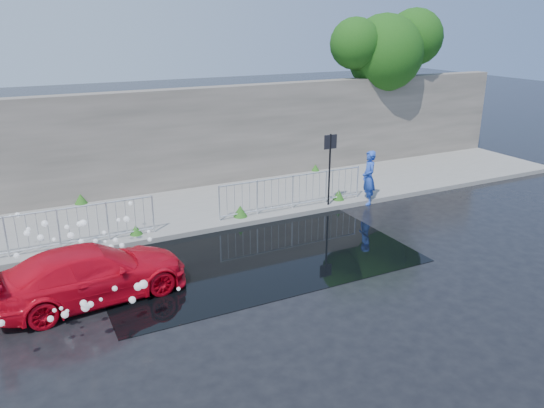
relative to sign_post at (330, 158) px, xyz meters
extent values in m
plane|color=black|center=(-4.20, -3.10, -1.72)|extent=(90.00, 90.00, 0.00)
cube|color=gray|center=(-4.20, 1.90, -1.65)|extent=(30.00, 4.00, 0.15)
cube|color=gray|center=(-4.20, -0.10, -1.64)|extent=(30.00, 0.25, 0.16)
cube|color=#554F48|center=(-4.20, 4.10, 0.18)|extent=(30.00, 0.60, 3.50)
cube|color=black|center=(-3.70, -2.10, -1.72)|extent=(8.00, 5.00, 0.01)
cylinder|color=black|center=(0.00, 0.00, -0.47)|extent=(0.06, 0.06, 2.50)
cube|color=black|center=(0.00, 0.00, 0.53)|extent=(0.45, 0.04, 0.45)
cylinder|color=#332114|center=(5.80, 5.10, 0.78)|extent=(0.36, 0.36, 5.00)
sphere|color=#104410|center=(5.30, 4.30, 2.88)|extent=(3.15, 3.15, 3.15)
sphere|color=#104410|center=(6.80, 4.30, 3.48)|extent=(2.37, 2.37, 2.37)
sphere|color=#104410|center=(3.80, 4.30, 3.28)|extent=(2.04, 2.04, 2.04)
cylinder|color=silver|center=(-5.70, 0.25, -1.02)|extent=(0.05, 0.05, 1.10)
cylinder|color=silver|center=(-8.20, 0.25, -0.50)|extent=(5.00, 0.04, 0.04)
cylinder|color=silver|center=(-8.20, 0.25, -1.45)|extent=(5.00, 0.04, 0.04)
cylinder|color=silver|center=(-3.70, 0.25, -1.02)|extent=(0.05, 0.05, 1.10)
cylinder|color=silver|center=(1.30, 0.25, -1.02)|extent=(0.05, 0.05, 1.10)
cylinder|color=silver|center=(-1.20, 0.25, -0.50)|extent=(5.00, 0.04, 0.04)
cylinder|color=silver|center=(-1.20, 0.25, -1.45)|extent=(5.00, 0.04, 0.04)
cone|color=#134A17|center=(-6.20, 0.30, -1.44)|extent=(0.36, 0.36, 0.27)
cone|color=#134A17|center=(-3.00, 0.30, -1.40)|extent=(0.44, 0.44, 0.36)
cone|color=#134A17|center=(0.60, 0.30, -1.39)|extent=(0.38, 0.38, 0.37)
cone|color=#134A17|center=(-7.20, 3.80, -1.41)|extent=(0.42, 0.42, 0.33)
cone|color=#134A17|center=(1.80, 3.80, -1.45)|extent=(0.34, 0.34, 0.25)
sphere|color=white|center=(-6.25, -1.34, -1.48)|extent=(0.11, 0.11, 0.11)
sphere|color=white|center=(-9.26, -0.99, -1.07)|extent=(0.14, 0.14, 0.14)
sphere|color=white|center=(-7.71, -0.12, -0.85)|extent=(0.14, 0.14, 0.14)
sphere|color=white|center=(-7.16, -1.26, -1.17)|extent=(0.15, 0.15, 0.15)
sphere|color=white|center=(-6.22, 0.66, -0.76)|extent=(0.12, 0.12, 0.12)
sphere|color=white|center=(-8.92, -0.04, -0.80)|extent=(0.11, 0.11, 0.11)
sphere|color=white|center=(-6.98, -0.96, -1.12)|extent=(0.13, 0.13, 0.13)
sphere|color=white|center=(-8.39, -0.55, -0.99)|extent=(0.10, 0.10, 0.10)
sphere|color=white|center=(-9.11, 0.65, -0.62)|extent=(0.13, 0.13, 0.13)
sphere|color=white|center=(-9.28, 0.59, -0.60)|extent=(0.06, 0.06, 0.06)
sphere|color=white|center=(-6.15, -1.10, -1.21)|extent=(0.12, 0.12, 0.12)
sphere|color=white|center=(-6.90, -1.64, -1.41)|extent=(0.09, 0.09, 0.09)
sphere|color=white|center=(-8.39, -0.66, -0.97)|extent=(0.08, 0.08, 0.08)
sphere|color=white|center=(-9.27, -1.22, -1.26)|extent=(0.09, 0.09, 0.09)
sphere|color=white|center=(-6.43, -1.59, -1.30)|extent=(0.11, 0.11, 0.11)
sphere|color=white|center=(-7.63, -0.07, -0.84)|extent=(0.13, 0.13, 0.13)
sphere|color=white|center=(-8.07, -0.93, -1.22)|extent=(0.06, 0.06, 0.06)
sphere|color=white|center=(-8.00, -0.61, -0.94)|extent=(0.17, 0.17, 0.17)
sphere|color=white|center=(-7.78, -0.71, -1.10)|extent=(0.13, 0.13, 0.13)
sphere|color=white|center=(-6.53, -0.27, -0.87)|extent=(0.17, 0.17, 0.17)
sphere|color=white|center=(-8.02, -0.12, -0.88)|extent=(0.13, 0.13, 0.13)
sphere|color=white|center=(-8.96, -0.17, -0.86)|extent=(0.16, 0.16, 0.16)
sphere|color=white|center=(-8.53, -0.10, -0.70)|extent=(0.17, 0.17, 0.17)
sphere|color=white|center=(-7.46, -1.70, -1.40)|extent=(0.18, 0.18, 0.18)
sphere|color=white|center=(-7.46, -0.86, -1.10)|extent=(0.12, 0.12, 0.12)
sphere|color=white|center=(-6.10, -0.84, -1.10)|extent=(0.09, 0.09, 0.09)
sphere|color=white|center=(-6.87, -1.12, -1.24)|extent=(0.13, 0.13, 0.13)
sphere|color=white|center=(-7.23, -0.91, -1.14)|extent=(0.09, 0.09, 0.09)
sphere|color=white|center=(-8.68, -0.33, -0.97)|extent=(0.16, 0.16, 0.16)
sphere|color=white|center=(-9.59, -1.42, -1.39)|extent=(0.12, 0.12, 0.12)
sphere|color=white|center=(-6.74, -0.25, -0.87)|extent=(0.11, 0.11, 0.11)
sphere|color=white|center=(-9.52, -1.41, -1.29)|extent=(0.08, 0.08, 0.08)
sphere|color=white|center=(-7.83, -1.68, -1.47)|extent=(0.10, 0.10, 0.10)
sphere|color=white|center=(-7.20, -0.67, -0.99)|extent=(0.11, 0.11, 0.11)
sphere|color=white|center=(-7.61, -0.18, -0.82)|extent=(0.17, 0.17, 0.17)
sphere|color=white|center=(-8.39, -1.06, -1.28)|extent=(0.12, 0.12, 0.12)
sphere|color=white|center=(-8.82, -4.33, -1.07)|extent=(0.12, 0.12, 0.12)
sphere|color=white|center=(-7.90, -4.31, -0.91)|extent=(0.07, 0.07, 0.07)
sphere|color=white|center=(-9.60, -4.58, -0.80)|extent=(0.12, 0.12, 0.12)
sphere|color=white|center=(-8.60, -4.05, -1.05)|extent=(0.07, 0.07, 0.07)
sphere|color=white|center=(-7.26, -4.00, -1.24)|extent=(0.15, 0.15, 0.15)
sphere|color=white|center=(-7.16, -4.23, -0.85)|extent=(0.16, 0.16, 0.16)
sphere|color=white|center=(-7.04, -4.19, -0.85)|extent=(0.18, 0.18, 0.18)
sphere|color=white|center=(-8.24, -4.55, -0.78)|extent=(0.13, 0.13, 0.13)
sphere|color=white|center=(-6.26, -3.93, -1.26)|extent=(0.09, 0.09, 0.09)
sphere|color=white|center=(-8.73, -4.43, -0.86)|extent=(0.08, 0.08, 0.08)
sphere|color=white|center=(-8.53, -3.64, -1.43)|extent=(0.15, 0.15, 0.15)
sphere|color=white|center=(-8.21, -4.50, -0.90)|extent=(0.16, 0.16, 0.16)
sphere|color=white|center=(-8.05, -3.88, -1.20)|extent=(0.13, 0.13, 0.13)
sphere|color=white|center=(-7.61, -4.26, -0.76)|extent=(0.11, 0.11, 0.11)
sphere|color=white|center=(-8.49, -3.73, -1.31)|extent=(0.08, 0.08, 0.08)
imported|color=red|center=(-7.83, -2.64, -1.12)|extent=(4.33, 2.15, 1.21)
imported|color=blue|center=(1.50, -0.10, -0.81)|extent=(0.62, 0.77, 1.82)
camera|label=1|loc=(-9.00, -13.78, 4.13)|focal=35.00mm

